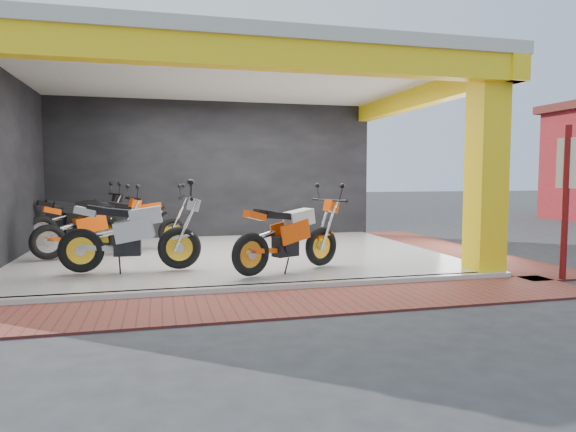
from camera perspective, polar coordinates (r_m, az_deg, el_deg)
name	(u,v)px	position (r m, az deg, el deg)	size (l,w,h in m)	color
ground	(251,278)	(8.34, -4.14, -6.84)	(80.00, 80.00, 0.00)	#2D2D30
showroom_floor	(233,256)	(10.27, -6.11, -4.42)	(8.00, 6.00, 0.10)	silver
showroom_ceiling	(232,74)	(10.34, -6.28, 15.42)	(8.40, 6.40, 0.20)	beige
back_wall	(215,171)	(13.23, -8.09, 4.95)	(8.20, 0.20, 3.50)	black
left_wall	(1,169)	(10.40, -29.24, 4.55)	(0.20, 6.20, 3.50)	black
corner_column	(486,169)	(8.95, 21.18, 4.91)	(0.50, 0.50, 3.50)	yellow
header_beam_front	(262,54)	(7.38, -2.86, 17.50)	(8.40, 0.30, 0.40)	yellow
header_beam_right	(419,97)	(11.54, 14.33, 12.64)	(0.30, 6.40, 0.40)	yellow
floor_kerb	(264,288)	(7.35, -2.73, -7.99)	(8.00, 0.20, 0.10)	silver
paver_front	(276,304)	(6.61, -1.36, -9.71)	(9.00, 1.40, 0.03)	maroon
paver_right	(448,249)	(11.93, 17.40, -3.52)	(1.40, 7.00, 0.03)	maroon
signpost	(566,196)	(8.99, 28.48, 1.93)	(0.12, 0.33, 2.41)	maroon
moto_hero	(321,227)	(8.61, 3.72, -1.26)	(2.21, 0.82, 1.35)	#EB4909
moto_row_a	(179,227)	(8.47, -12.00, -1.22)	(2.32, 0.86, 1.42)	#A0A2A7
moto_row_b	(125,221)	(10.54, -17.70, -0.51)	(2.15, 0.80, 1.31)	#DB4609
moto_row_c	(174,218)	(10.99, -12.61, -0.20)	(2.15, 0.80, 1.31)	black
moto_row_d	(108,213)	(12.55, -19.36, 0.28)	(2.19, 0.81, 1.34)	black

